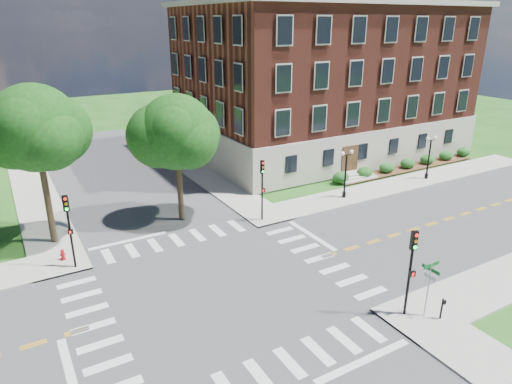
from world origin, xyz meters
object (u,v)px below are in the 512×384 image
twin_lamp_west (346,171)px  twin_lamp_east (429,155)px  traffic_signal_se (411,262)px  street_sign_pole (429,279)px  fire_hydrant (63,255)px  push_button_post (442,308)px  traffic_signal_ne (262,183)px  traffic_signal_nw (69,222)px

twin_lamp_west → twin_lamp_east: (10.38, -0.08, 0.00)m
traffic_signal_se → twin_lamp_west: 17.10m
twin_lamp_west → street_sign_pole: bearing=-116.3°
traffic_signal_se → fire_hydrant: bearing=134.0°
twin_lamp_east → street_sign_pole: 23.72m
twin_lamp_east → push_button_post: bearing=-137.6°
fire_hydrant → traffic_signal_ne: bearing=-3.8°
traffic_signal_nw → fire_hydrant: (-0.52, 1.34, -2.72)m
traffic_signal_se → twin_lamp_west: size_ratio=1.13×
twin_lamp_west → traffic_signal_nw: bearing=-177.5°
traffic_signal_ne → twin_lamp_west: 8.77m
twin_lamp_east → push_button_post: (-17.53, -16.03, -1.73)m
traffic_signal_ne → push_button_post: traffic_signal_ne is taller
traffic_signal_nw → twin_lamp_east: traffic_signal_nw is taller
traffic_signal_nw → twin_lamp_east: bearing=1.6°
twin_lamp_west → traffic_signal_ne: bearing=-176.1°
twin_lamp_east → push_button_post: twin_lamp_east is taller
traffic_signal_nw → street_sign_pole: traffic_signal_nw is taller
traffic_signal_ne → fire_hydrant: (-14.43, 0.95, -2.72)m
traffic_signal_nw → push_button_post: 21.78m
twin_lamp_east → traffic_signal_se: bearing=-141.8°
traffic_signal_se → push_button_post: 2.99m
traffic_signal_nw → push_button_post: bearing=-44.3°
traffic_signal_ne → traffic_signal_nw: size_ratio=1.00×
traffic_signal_se → fire_hydrant: size_ratio=6.40×
traffic_signal_se → street_sign_pole: traffic_signal_se is taller
traffic_signal_ne → street_sign_pole: size_ratio=1.55×
twin_lamp_west → street_sign_pole: size_ratio=1.36×
traffic_signal_se → traffic_signal_ne: same height
street_sign_pole → push_button_post: (0.50, -0.63, -1.51)m
traffic_signal_ne → street_sign_pole: bearing=-85.9°
street_sign_pole → push_button_post: bearing=-51.3°
street_sign_pole → fire_hydrant: (-15.50, 15.84, -1.84)m
twin_lamp_west → traffic_signal_se: bearing=-119.6°
traffic_signal_se → fire_hydrant: 21.35m
traffic_signal_nw → twin_lamp_east: (33.02, 0.91, -0.66)m
street_sign_pole → traffic_signal_nw: bearing=135.9°
traffic_signal_ne → fire_hydrant: 14.71m
push_button_post → fire_hydrant: (-16.00, 16.47, -0.33)m
traffic_signal_se → push_button_post: (1.28, -1.25, -2.39)m
traffic_signal_se → twin_lamp_east: (18.82, 14.78, -0.66)m
traffic_signal_ne → street_sign_pole: (1.07, -14.89, -0.88)m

